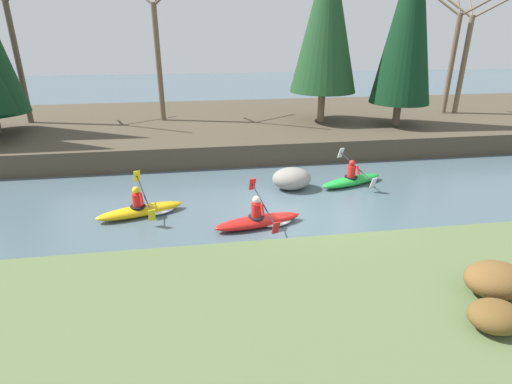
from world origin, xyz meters
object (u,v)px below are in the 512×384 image
(boulder_midstream, at_px, (292,179))
(kayaker_trailing, at_px, (144,209))
(kayaker_lead, at_px, (352,179))
(kayaker_middle, at_px, (261,220))

(boulder_midstream, bearing_deg, kayaker_trailing, -164.00)
(boulder_midstream, bearing_deg, kayaker_lead, 1.03)
(boulder_midstream, bearing_deg, kayaker_middle, -119.61)
(kayaker_lead, relative_size, kayaker_trailing, 1.00)
(kayaker_trailing, distance_m, boulder_midstream, 5.40)
(kayaker_middle, height_order, boulder_midstream, kayaker_middle)
(kayaker_middle, bearing_deg, kayaker_trailing, 147.78)
(kayaker_trailing, xyz_separation_m, boulder_midstream, (5.19, 1.49, 0.21))
(kayaker_trailing, bearing_deg, kayaker_middle, -38.09)
(kayaker_lead, distance_m, kayaker_middle, 4.89)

